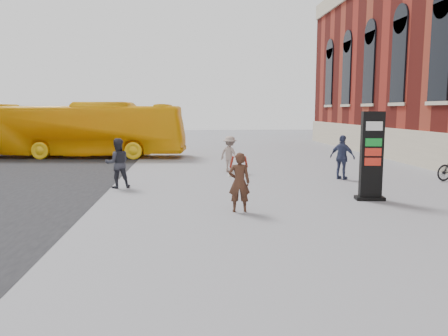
{
  "coord_description": "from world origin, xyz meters",
  "views": [
    {
      "loc": [
        -2.12,
        -11.68,
        2.85
      ],
      "look_at": [
        -1.07,
        1.25,
        1.11
      ],
      "focal_mm": 35.0,
      "sensor_mm": 36.0,
      "label": 1
    }
  ],
  "objects": [
    {
      "name": "info_pylon",
      "position": [
        3.61,
        1.53,
        1.4
      ],
      "size": [
        0.94,
        0.56,
        2.8
      ],
      "rotation": [
        0.0,
        0.0,
        -0.12
      ],
      "color": "black",
      "rests_on": "ground"
    },
    {
      "name": "bus",
      "position": [
        -8.28,
        15.18,
        1.65
      ],
      "size": [
        12.03,
        3.88,
        3.29
      ],
      "primitive_type": "imported",
      "rotation": [
        0.0,
        0.0,
        1.48
      ],
      "color": "yellow",
      "rests_on": "road"
    },
    {
      "name": "ground",
      "position": [
        0.0,
        0.0,
        0.0
      ],
      "size": [
        100.0,
        100.0,
        0.0
      ],
      "primitive_type": "plane",
      "color": "#9E9EA3"
    },
    {
      "name": "woman",
      "position": [
        -0.73,
        0.26,
        0.86
      ],
      "size": [
        0.65,
        0.6,
        1.68
      ],
      "rotation": [
        0.0,
        0.0,
        3.08
      ],
      "color": "#332115",
      "rests_on": "ground"
    },
    {
      "name": "pedestrian_a",
      "position": [
        -4.72,
        4.4,
        0.91
      ],
      "size": [
        1.04,
        0.9,
        1.82
      ],
      "primitive_type": "imported",
      "rotation": [
        0.0,
        0.0,
        3.41
      ],
      "color": "#2E2F39",
      "rests_on": "ground"
    },
    {
      "name": "pedestrian_c",
      "position": [
        4.16,
        5.63,
        0.91
      ],
      "size": [
        1.07,
        1.07,
        1.82
      ],
      "primitive_type": "imported",
      "rotation": [
        0.0,
        0.0,
        2.35
      ],
      "color": "#363D5F",
      "rests_on": "ground"
    },
    {
      "name": "pedestrian_b",
      "position": [
        -0.24,
        8.1,
        0.83
      ],
      "size": [
        1.2,
        1.19,
        1.66
      ],
      "primitive_type": "imported",
      "rotation": [
        0.0,
        0.0,
        2.38
      ],
      "color": "gray",
      "rests_on": "ground"
    }
  ]
}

